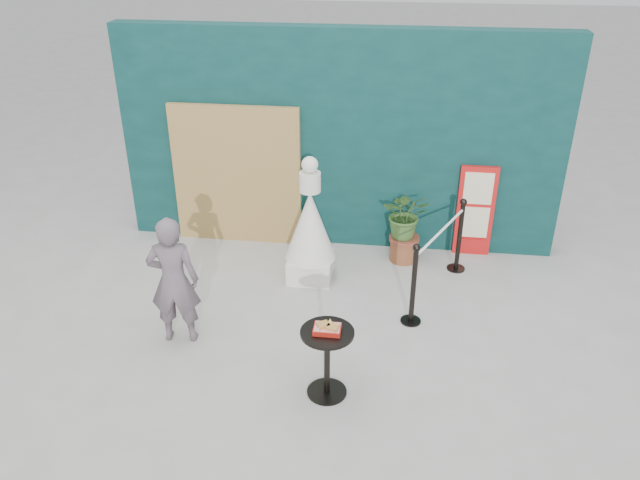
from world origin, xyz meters
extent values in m
plane|color=#ADAAA5|center=(0.00, 0.00, 0.00)|extent=(60.00, 60.00, 0.00)
cube|color=#092C2C|center=(0.00, 3.15, 1.50)|extent=(6.00, 0.30, 3.00)
cube|color=tan|center=(-1.40, 2.94, 1.00)|extent=(1.80, 0.08, 2.00)
imported|color=#62545B|center=(-1.50, 0.53, 0.75)|extent=(0.59, 0.43, 1.51)
cube|color=red|center=(1.90, 2.96, 0.65)|extent=(0.50, 0.06, 1.30)
cube|color=beige|center=(1.90, 2.92, 1.00)|extent=(0.38, 0.02, 0.45)
cube|color=beige|center=(1.90, 2.92, 0.50)|extent=(0.38, 0.02, 0.45)
cube|color=red|center=(1.90, 2.92, 0.15)|extent=(0.38, 0.02, 0.18)
cube|color=silver|center=(-0.23, 2.02, 0.15)|extent=(0.56, 0.56, 0.31)
cone|color=white|center=(-0.23, 2.02, 0.77)|extent=(0.65, 0.65, 0.92)
cylinder|color=silver|center=(-0.23, 2.02, 1.35)|extent=(0.27, 0.27, 0.25)
sphere|color=white|center=(-0.23, 2.02, 1.57)|extent=(0.20, 0.20, 0.20)
cylinder|color=black|center=(0.25, -0.16, 0.01)|extent=(0.40, 0.40, 0.02)
cylinder|color=black|center=(0.25, -0.16, 0.36)|extent=(0.06, 0.06, 0.72)
cylinder|color=black|center=(0.25, -0.16, 0.73)|extent=(0.52, 0.52, 0.03)
cube|color=#AA1B12|center=(0.25, -0.16, 0.78)|extent=(0.26, 0.19, 0.05)
cube|color=red|center=(0.25, -0.16, 0.80)|extent=(0.24, 0.17, 0.00)
cube|color=#CB8D4A|center=(0.21, -0.15, 0.82)|extent=(0.15, 0.14, 0.02)
cube|color=#BC9445|center=(0.30, -0.18, 0.82)|extent=(0.13, 0.13, 0.02)
cone|color=yellow|center=(0.27, -0.11, 0.83)|extent=(0.06, 0.06, 0.06)
cylinder|color=brown|center=(0.97, 2.64, 0.15)|extent=(0.37, 0.37, 0.31)
cylinder|color=brown|center=(0.97, 2.64, 0.33)|extent=(0.41, 0.41, 0.05)
imported|color=#395F29|center=(0.97, 2.64, 0.70)|extent=(0.61, 0.53, 0.68)
cylinder|color=black|center=(1.08, 1.18, 0.01)|extent=(0.24, 0.24, 0.02)
cylinder|color=black|center=(1.08, 1.18, 0.48)|extent=(0.06, 0.06, 0.96)
sphere|color=black|center=(1.08, 1.18, 0.99)|extent=(0.09, 0.09, 0.09)
cylinder|color=black|center=(1.68, 2.48, 0.01)|extent=(0.24, 0.24, 0.02)
cylinder|color=black|center=(1.68, 2.48, 0.48)|extent=(0.06, 0.06, 0.96)
sphere|color=black|center=(1.68, 2.48, 0.99)|extent=(0.09, 0.09, 0.09)
cylinder|color=white|center=(1.38, 1.83, 0.88)|extent=(0.63, 1.31, 0.03)
camera|label=1|loc=(0.81, -4.92, 4.28)|focal=35.00mm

